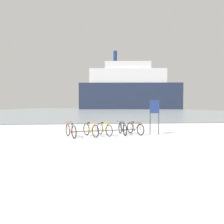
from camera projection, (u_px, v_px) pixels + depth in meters
name	position (u px, v px, depth m)	size (l,w,h in m)	color
ground	(102.00, 111.00, 61.32)	(80.00, 132.00, 0.08)	silver
bike_rack	(105.00, 131.00, 10.62)	(3.56, 0.79, 0.31)	#4C5156
bicycle_0	(71.00, 130.00, 10.02)	(0.78, 1.52, 0.80)	black
bicycle_1	(91.00, 130.00, 10.33)	(0.90, 1.44, 0.79)	black
bicycle_2	(104.00, 129.00, 10.67)	(0.84, 1.44, 0.77)	black
bicycle_3	(123.00, 129.00, 10.94)	(0.46, 1.61, 0.75)	black
bicycle_4	(135.00, 128.00, 11.10)	(0.75, 1.60, 0.77)	black
info_sign	(154.00, 111.00, 10.88)	(0.55, 0.07, 2.04)	#33383D
ferry_ship	(129.00, 90.00, 89.91)	(47.84, 14.26, 27.42)	#232D47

